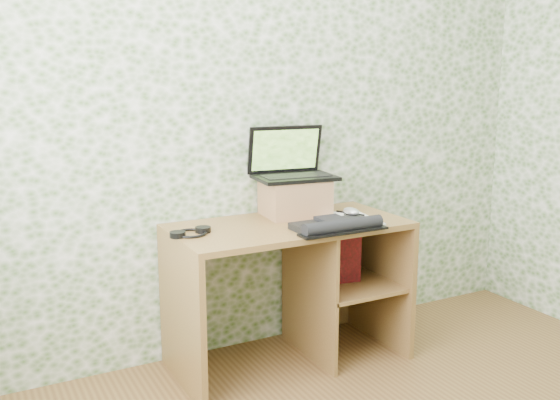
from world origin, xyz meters
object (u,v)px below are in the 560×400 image
laptop (291,166)px  notepad (350,220)px  keyboard (336,225)px  desk (299,270)px  riser (295,197)px

laptop → notepad: (0.19, -0.29, -0.25)m
laptop → keyboard: bearing=-79.9°
desk → riser: (0.04, 0.12, 0.37)m
riser → laptop: laptop is taller
desk → notepad: 0.38m
riser → laptop: (0.00, 0.04, 0.16)m
desk → keyboard: 0.39m
riser → keyboard: 0.37m
laptop → notepad: 0.43m
laptop → keyboard: (0.03, -0.41, -0.24)m
riser → notepad: 0.33m
desk → riser: riser is taller
riser → laptop: 0.17m
riser → keyboard: riser is taller
notepad → riser: bearing=135.0°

